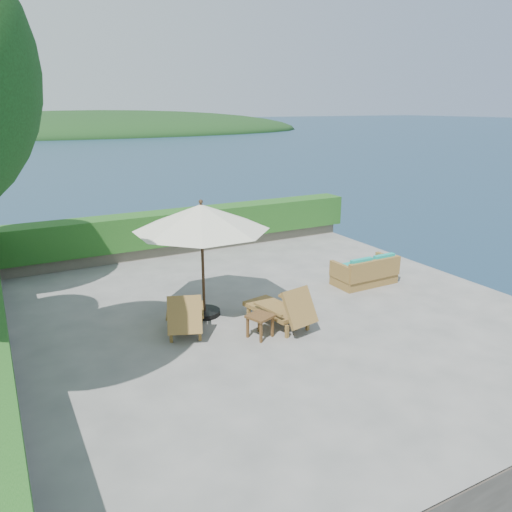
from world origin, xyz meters
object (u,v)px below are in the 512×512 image
side_table (260,319)px  lounge_left (185,314)px  patio_umbrella (201,218)px  wicker_loveseat (366,273)px  lounge_right (282,309)px

side_table → lounge_left: bearing=141.9°
patio_umbrella → wicker_loveseat: size_ratio=2.27×
lounge_right → wicker_loveseat: (3.30, 1.21, -0.09)m
lounge_left → lounge_right: bearing=-0.2°
patio_umbrella → side_table: bearing=-70.4°
side_table → wicker_loveseat: bearing=19.9°
side_table → lounge_right: bearing=19.3°
patio_umbrella → lounge_right: size_ratio=2.16×
lounge_right → side_table: lounge_right is taller
patio_umbrella → lounge_right: (1.23, -1.35, -1.83)m
lounge_left → lounge_right: (1.91, -0.74, 0.01)m
side_table → wicker_loveseat: size_ratio=0.35×
lounge_right → lounge_left: bearing=148.1°
lounge_right → side_table: size_ratio=3.04×
lounge_right → side_table: 0.71m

